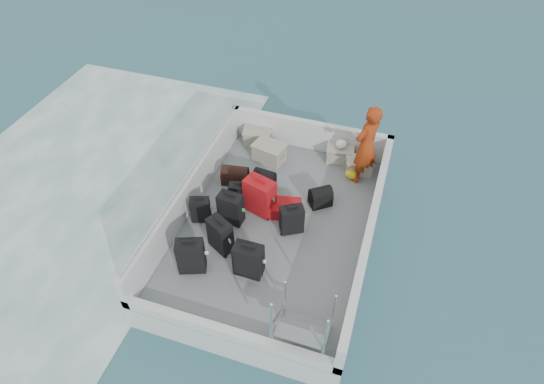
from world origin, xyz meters
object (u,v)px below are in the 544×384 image
at_px(suitcase_0, 191,257).
at_px(suitcase_3, 220,235).
at_px(suitcase_4, 231,209).
at_px(crate_2, 340,154).
at_px(suitcase_7, 292,220).
at_px(passenger, 366,145).
at_px(crate_3, 359,166).
at_px(suitcase_1, 201,210).
at_px(crate_1, 269,153).
at_px(suitcase_6, 249,260).
at_px(crate_0, 257,137).
at_px(suitcase_5, 260,196).
at_px(suitcase_2, 239,195).
at_px(suitcase_8, 284,208).

height_order(suitcase_0, suitcase_3, suitcase_0).
relative_size(suitcase_4, crate_2, 1.22).
bearing_deg(suitcase_7, passenger, 32.37).
relative_size(suitcase_0, suitcase_4, 1.06).
relative_size(crate_2, crate_3, 1.04).
height_order(suitcase_1, passenger, passenger).
bearing_deg(crate_1, suitcase_0, -95.91).
xyz_separation_m(suitcase_1, suitcase_6, (1.28, -0.86, 0.06)).
distance_m(suitcase_7, crate_3, 2.22).
xyz_separation_m(suitcase_1, suitcase_4, (0.56, 0.15, 0.06)).
xyz_separation_m(crate_0, passenger, (2.44, -0.43, 0.71)).
xyz_separation_m(suitcase_1, crate_1, (0.67, 2.09, -0.08)).
relative_size(suitcase_3, suitcase_7, 1.15).
bearing_deg(crate_1, suitcase_7, -60.30).
distance_m(suitcase_0, suitcase_4, 1.27).
height_order(suitcase_1, suitcase_4, suitcase_4).
xyz_separation_m(suitcase_5, crate_2, (1.15, 1.97, -0.22)).
bearing_deg(suitcase_7, suitcase_0, -164.86).
bearing_deg(suitcase_3, suitcase_2, 123.25).
distance_m(suitcase_4, suitcase_7, 1.16).
height_order(suitcase_4, suitcase_6, suitcase_6).
bearing_deg(crate_2, crate_3, -28.46).
distance_m(suitcase_0, crate_3, 4.08).
distance_m(suitcase_1, suitcase_3, 0.81).
bearing_deg(crate_3, suitcase_7, -113.66).
relative_size(suitcase_5, passenger, 0.44).
bearing_deg(crate_2, crate_1, -162.49).
xyz_separation_m(suitcase_2, suitcase_6, (0.75, -1.47, 0.08)).
xyz_separation_m(suitcase_5, suitcase_7, (0.73, -0.31, -0.09)).
height_order(suitcase_4, passenger, passenger).
height_order(suitcase_1, suitcase_2, suitcase_1).
relative_size(suitcase_1, suitcase_3, 0.79).
distance_m(suitcase_4, passenger, 2.94).
distance_m(suitcase_0, crate_2, 4.07).
distance_m(suitcase_5, crate_1, 1.55).
height_order(suitcase_7, crate_1, suitcase_7).
bearing_deg(crate_1, suitcase_6, -78.27).
distance_m(suitcase_3, crate_3, 3.44).
distance_m(suitcase_3, suitcase_5, 1.15).
relative_size(suitcase_0, suitcase_6, 1.06).
bearing_deg(suitcase_6, crate_2, 75.90).
relative_size(suitcase_8, crate_0, 1.12).
bearing_deg(crate_0, suitcase_3, -82.71).
bearing_deg(suitcase_8, suitcase_6, 162.68).
bearing_deg(suitcase_5, crate_3, 63.28).
xyz_separation_m(suitcase_4, suitcase_8, (0.88, 0.50, -0.20)).
bearing_deg(passenger, suitcase_8, -9.11).
distance_m(suitcase_7, crate_0, 2.72).
bearing_deg(crate_1, crate_0, 133.52).
xyz_separation_m(suitcase_2, suitcase_5, (0.45, -0.03, 0.13)).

